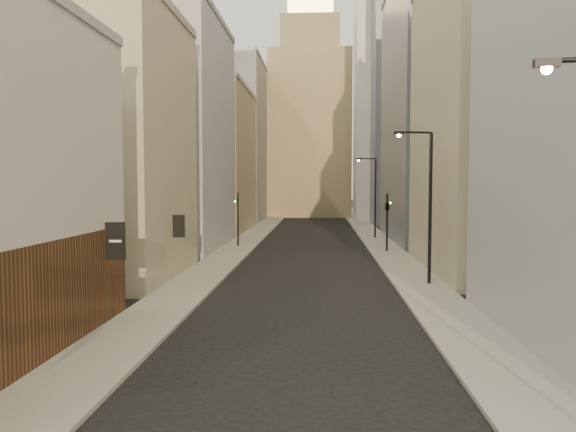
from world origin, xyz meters
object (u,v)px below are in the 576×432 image
Objects in this scene: streetlamp_mid at (427,198)px; traffic_light_right at (387,207)px; traffic_light_left at (238,208)px; streetlamp_far at (373,193)px; white_tower at (382,98)px; clock_tower at (310,116)px.

streetlamp_mid is 1.76× the size of traffic_light_right.
traffic_light_left is 13.37m from traffic_light_right.
streetlamp_mid is 14.94m from traffic_light_right.
traffic_light_right is at bearing -103.19° from streetlamp_far.
white_tower reaches higher than traffic_light_right.
clock_tower reaches higher than traffic_light_right.
streetlamp_mid reaches higher than streetlamp_far.
streetlamp_mid is at bearing 119.25° from traffic_light_left.
white_tower is 8.30× the size of traffic_light_right.
traffic_light_left is (-13.45, 17.97, -1.40)m from streetlamp_mid.
streetlamp_mid is (-3.15, -53.53, -13.59)m from white_tower.
streetlamp_mid is at bearing -93.37° from white_tower.
streetlamp_mid is at bearing -83.37° from clock_tower.
white_tower is 4.93× the size of streetlamp_far.
clock_tower is 5.34× the size of streetlamp_far.
traffic_light_left is at bearing -160.15° from streetlamp_far.
streetlamp_mid is at bearing 80.62° from traffic_light_right.
white_tower is 41.52m from traffic_light_right.
streetlamp_far reaches higher than traffic_light_right.
traffic_light_left is at bearing -96.44° from clock_tower.
streetlamp_far is at bearing -79.85° from clock_tower.
streetlamp_far is (-3.65, -27.03, -13.80)m from white_tower.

